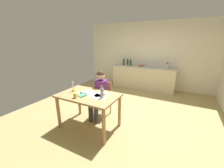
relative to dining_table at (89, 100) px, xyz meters
The scene contains 26 objects.
ground_plane 1.24m from the dining_table, 72.80° to the left, with size 5.20×5.20×0.04m, color tan.
wall_back 3.66m from the dining_table, 85.14° to the left, with size 5.20×0.12×2.60m, color silver.
kitchen_counter 3.25m from the dining_table, 84.60° to the left, with size 2.48×0.64×0.90m.
dining_table is the anchor object (origin of this frame).
chair_at_table 0.67m from the dining_table, 93.72° to the left, with size 0.41×0.41×0.87m.
person_seated 0.50m from the dining_table, 94.34° to the left, with size 0.33×0.60×1.19m.
coffee_mug 0.34m from the dining_table, 115.64° to the right, with size 0.12×0.08×0.10m.
candlestick 0.45m from the dining_table, behind, with size 0.06×0.06×0.24m.
book_magazine 0.20m from the dining_table, 122.00° to the right, with size 0.16×0.17×0.02m, color #419067.
paper_letter 0.29m from the dining_table, 30.56° to the left, with size 0.21×0.30×0.00m, color white.
paper_bill 0.16m from the dining_table, 24.29° to the left, with size 0.21×0.30×0.00m, color white.
paper_envelope 0.31m from the dining_table, ahead, with size 0.21×0.30×0.00m, color white.
paper_receipt 0.21m from the dining_table, 147.00° to the left, with size 0.21×0.30×0.00m, color white.
paper_notice 0.21m from the dining_table, 140.32° to the right, with size 0.21×0.30×0.00m, color white.
wine_bottle_on_table 0.42m from the dining_table, ahead, with size 0.07×0.07×0.25m.
sink_unit 3.31m from the dining_table, 78.27° to the left, with size 0.36×0.36×0.24m.
bottle_oil 3.26m from the dining_table, 99.75° to the left, with size 0.07×0.07×0.28m.
bottle_vinegar 3.36m from the dining_table, 97.21° to the left, with size 0.07×0.07×0.27m.
bottle_wine_red 3.32m from the dining_table, 95.13° to the left, with size 0.07×0.07×0.25m.
bottle_sauce 3.17m from the dining_table, 93.97° to the left, with size 0.06×0.06×0.28m.
mixing_bowl 3.31m from the dining_table, 86.82° to the left, with size 0.23×0.23×0.10m, color tan.
stovetop_kettle 3.44m from the dining_table, 70.24° to the left, with size 0.18×0.18×0.22m.
wine_glass_near_sink 3.41m from the dining_table, 84.01° to the left, with size 0.07×0.07×0.15m.
wine_glass_by_kettle 3.40m from the dining_table, 85.77° to the left, with size 0.07×0.07×0.15m.
wine_glass_back_left 3.40m from the dining_table, 87.78° to the left, with size 0.07×0.07×0.15m.
wine_glass_back_right 3.39m from the dining_table, 89.91° to the left, with size 0.07×0.07×0.15m.
Camera 1 is at (1.42, -3.19, 1.87)m, focal length 22.27 mm.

